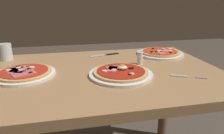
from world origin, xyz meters
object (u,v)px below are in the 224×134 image
(dining_table, at_px, (101,91))
(fork, at_px, (185,76))
(pizza_across_right, at_px, (160,53))
(salt_shaker, at_px, (140,58))
(water_glass_near, at_px, (6,53))
(knife, at_px, (106,55))
(pizza_foreground, at_px, (121,73))
(pizza_across_left, at_px, (24,73))

(dining_table, distance_m, fork, 0.42)
(pizza_across_right, bearing_deg, salt_shaker, -139.41)
(dining_table, xyz_separation_m, salt_shaker, (0.23, 0.06, 0.15))
(water_glass_near, relative_size, knife, 0.49)
(pizza_foreground, distance_m, pizza_across_left, 0.45)
(dining_table, relative_size, fork, 8.16)
(pizza_across_right, height_order, salt_shaker, salt_shaker)
(salt_shaker, bearing_deg, dining_table, -164.81)
(dining_table, xyz_separation_m, fork, (0.37, -0.17, 0.12))
(water_glass_near, height_order, salt_shaker, water_glass_near)
(water_glass_near, relative_size, salt_shaker, 1.41)
(pizza_across_left, bearing_deg, fork, -13.37)
(pizza_across_left, distance_m, water_glass_near, 0.34)
(fork, distance_m, knife, 0.53)
(fork, bearing_deg, pizza_across_right, 82.50)
(dining_table, height_order, salt_shaker, salt_shaker)
(dining_table, bearing_deg, pizza_foreground, -44.81)
(dining_table, relative_size, pizza_across_right, 4.15)
(water_glass_near, bearing_deg, knife, -2.03)
(fork, xyz_separation_m, knife, (-0.29, 0.45, 0.00))
(knife, xyz_separation_m, salt_shaker, (0.15, -0.22, 0.03))
(pizza_across_right, distance_m, fork, 0.40)
(water_glass_near, distance_m, fork, 1.00)
(pizza_across_left, distance_m, knife, 0.52)
(pizza_foreground, bearing_deg, water_glass_near, 146.76)
(pizza_across_right, height_order, knife, pizza_across_right)
(pizza_foreground, xyz_separation_m, salt_shaker, (0.14, 0.14, 0.02))
(dining_table, xyz_separation_m, water_glass_near, (-0.51, 0.31, 0.15))
(pizza_across_right, bearing_deg, water_glass_near, 175.23)
(pizza_foreground, height_order, pizza_across_right, pizza_foreground)
(knife, bearing_deg, fork, -57.43)
(water_glass_near, xyz_separation_m, knife, (0.59, -0.02, -0.04))
(pizza_across_right, bearing_deg, pizza_foreground, -137.36)
(fork, bearing_deg, pizza_across_left, 166.63)
(fork, relative_size, knife, 0.76)
(pizza_foreground, distance_m, salt_shaker, 0.21)
(pizza_foreground, bearing_deg, pizza_across_right, 42.64)
(water_glass_near, xyz_separation_m, salt_shaker, (0.74, -0.24, -0.01))
(water_glass_near, distance_m, knife, 0.59)
(dining_table, bearing_deg, pizza_across_right, 28.42)
(pizza_across_left, relative_size, pizza_across_right, 0.97)
(pizza_foreground, relative_size, knife, 1.54)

